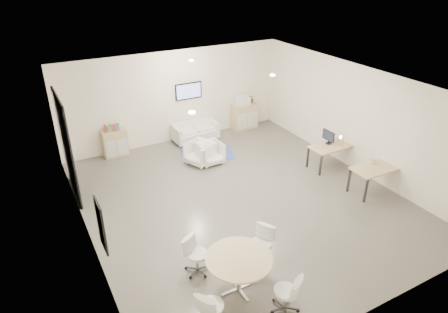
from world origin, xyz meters
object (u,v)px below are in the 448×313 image
Objects in this scene: desk_rear at (332,147)px; desk_front at (377,169)px; armchair_left at (200,152)px; loveseat at (195,132)px; sideboard_left at (115,143)px; round_table at (239,261)px; sideboard_right at (244,116)px; armchair_right at (210,152)px.

desk_rear is 0.98× the size of desk_front.
armchair_left is at bearing 134.14° from desk_front.
loveseat is 2.01× the size of armchair_left.
sideboard_left is 7.14m from round_table.
sideboard_left is at bearing 94.39° from round_table.
loveseat is at bearing -3.40° from sideboard_left.
round_table is (-5.26, -1.40, 0.04)m from desk_front.
desk_rear is at bearing 34.76° from armchair_left.
sideboard_right is 0.68× the size of desk_rear.
sideboard_left reaches higher than desk_front.
desk_rear reaches higher than loveseat.
loveseat is 1.09× the size of desk_front.
loveseat is 7.32m from round_table.
sideboard_left is 0.62× the size of desk_rear.
sideboard_right reaches higher than desk_rear.
armchair_right is at bearing -38.28° from sideboard_left.
sideboard_right is at bearing -0.36° from sideboard_left.
sideboard_right reaches higher than desk_front.
armchair_left is at bearing 146.68° from desk_rear.
desk_front is (0.85, -5.68, 0.19)m from sideboard_right.
sideboard_left is 0.67× the size of round_table.
armchair_right is 0.58× the size of round_table.
round_table reaches higher than desk_rear.
loveseat is 6.31m from desk_front.
sideboard_left reaches higher than armchair_right.
armchair_left reaches higher than desk_rear.
sideboard_right is at bearing 58.06° from round_table.
desk_rear is at bearing -34.42° from armchair_right.
armchair_left is 5.53m from round_table.
desk_front is at bearing -50.63° from armchair_right.
armchair_left is 1.04× the size of armchair_right.
desk_rear is at bearing -54.52° from loveseat.
sideboard_right is at bearing 99.58° from desk_front.
desk_rear is (2.90, -3.84, 0.34)m from loveseat.
desk_front reaches higher than desk_rear.
desk_rear is at bearing -79.28° from sideboard_right.
armchair_left is 0.34m from armchair_right.
loveseat is (2.81, -0.17, -0.12)m from sideboard_left.
sideboard_right is 8.35m from round_table.
sideboard_left is at bearing 136.59° from desk_front.
sideboard_left reaches higher than loveseat.
sideboard_right is at bearing 99.66° from armchair_left.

